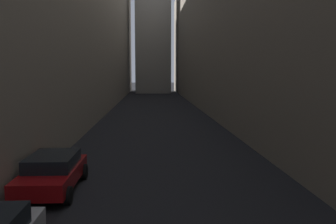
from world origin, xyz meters
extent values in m
plane|color=black|center=(0.00, 48.00, 0.00)|extent=(264.00, 264.00, 0.00)
cube|color=gray|center=(-12.93, 50.00, 11.89)|extent=(14.86, 108.00, 23.78)
cube|color=gray|center=(11.77, 50.00, 11.13)|extent=(12.55, 108.00, 22.27)
cube|color=maroon|center=(-4.40, 23.70, 0.62)|extent=(1.85, 4.50, 0.59)
cube|color=black|center=(-4.40, 23.81, 1.16)|extent=(1.70, 2.45, 0.49)
cylinder|color=black|center=(-5.32, 25.23, 0.33)|extent=(0.22, 0.65, 0.65)
cylinder|color=black|center=(-3.48, 25.23, 0.33)|extent=(0.22, 0.65, 0.65)
cylinder|color=black|center=(-5.32, 22.17, 0.33)|extent=(0.22, 0.65, 0.65)
cylinder|color=black|center=(-3.48, 22.17, 0.33)|extent=(0.22, 0.65, 0.65)
camera|label=1|loc=(-0.61, 9.93, 4.54)|focal=38.71mm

